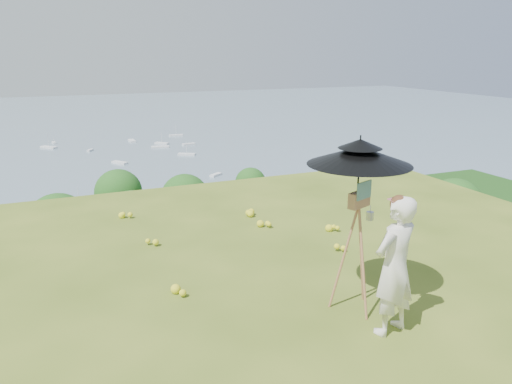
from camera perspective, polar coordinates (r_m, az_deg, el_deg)
name	(u,v)px	position (r m, az deg, el deg)	size (l,w,h in m)	color
ground	(265,353)	(5.54, 0.99, -17.89)	(14.00, 14.00, 0.00)	#4A5F1B
shoreline_tier	(78,299)	(88.34, -19.66, -11.43)	(170.00, 28.00, 8.00)	slate
bay_water	(51,135)	(247.01, -22.35, 6.00)	(700.00, 700.00, 0.00)	slate
slope_trees	(89,283)	(43.21, -18.55, -9.79)	(110.00, 50.00, 6.00)	#215318
harbor_town	(74,262)	(85.66, -20.06, -7.55)	(110.00, 22.00, 5.00)	silver
moored_boats	(14,176)	(169.57, -25.94, 1.69)	(140.00, 140.00, 0.70)	silver
wildflowers	(255,336)	(5.70, -0.07, -16.11)	(10.00, 10.50, 0.12)	yellow
painter	(394,266)	(5.73, 15.53, -8.15)	(0.59, 0.39, 1.61)	white
field_easel	(356,247)	(6.12, 11.40, -6.15)	(0.62, 0.62, 1.64)	#A96B47
sun_umbrella	(359,170)	(5.85, 11.66, 2.45)	(1.21, 1.21, 0.81)	black
painter_cap	(400,200)	(5.47, 16.11, -0.84)	(0.19, 0.23, 0.10)	#C06977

